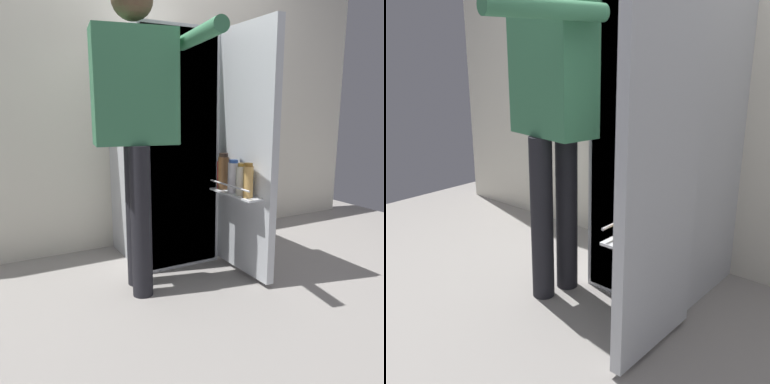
# 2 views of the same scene
# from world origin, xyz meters

# --- Properties ---
(ground_plane) EXTENTS (5.14, 5.14, 0.00)m
(ground_plane) POSITION_xyz_m (0.00, 0.00, 0.00)
(ground_plane) COLOR gray
(kitchen_wall) EXTENTS (4.40, 0.10, 2.42)m
(kitchen_wall) POSITION_xyz_m (0.00, 0.96, 1.21)
(kitchen_wall) COLOR silver
(kitchen_wall) RESTS_ON ground_plane
(refrigerator) EXTENTS (0.63, 1.22, 1.61)m
(refrigerator) POSITION_xyz_m (0.02, 0.53, 0.80)
(refrigerator) COLOR silver
(refrigerator) RESTS_ON ground_plane
(person) EXTENTS (0.59, 0.85, 1.78)m
(person) POSITION_xyz_m (-0.37, 0.07, 1.08)
(person) COLOR black
(person) RESTS_ON ground_plane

